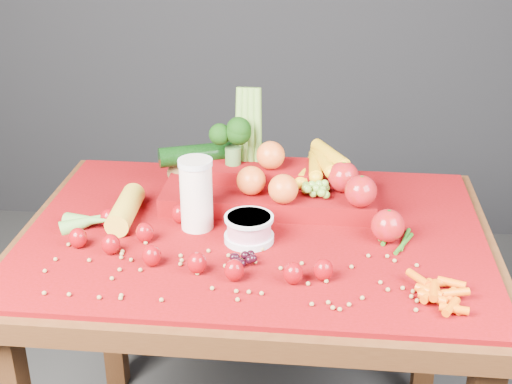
# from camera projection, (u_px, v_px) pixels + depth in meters

# --- Properties ---
(table) EXTENTS (1.10, 0.80, 0.75)m
(table) POSITION_uv_depth(u_px,v_px,m) (255.00, 270.00, 1.70)
(table) COLOR #391C0D
(table) RESTS_ON ground
(red_cloth) EXTENTS (1.05, 0.75, 0.01)m
(red_cloth) POSITION_uv_depth(u_px,v_px,m) (255.00, 232.00, 1.65)
(red_cloth) COLOR maroon
(red_cloth) RESTS_ON table
(milk_glass) EXTENTS (0.08, 0.08, 0.17)m
(milk_glass) POSITION_uv_depth(u_px,v_px,m) (196.00, 192.00, 1.63)
(milk_glass) COLOR silver
(milk_glass) RESTS_ON red_cloth
(yogurt_bowl) EXTENTS (0.11, 0.11, 0.06)m
(yogurt_bowl) POSITION_uv_depth(u_px,v_px,m) (249.00, 228.00, 1.59)
(yogurt_bowl) COLOR silver
(yogurt_bowl) RESTS_ON red_cloth
(strawberry_scatter) EXTENTS (0.58, 0.28, 0.05)m
(strawberry_scatter) POSITION_uv_depth(u_px,v_px,m) (179.00, 246.00, 1.53)
(strawberry_scatter) COLOR #93000D
(strawberry_scatter) RESTS_ON red_cloth
(dark_grape_cluster) EXTENTS (0.06, 0.05, 0.03)m
(dark_grape_cluster) POSITION_uv_depth(u_px,v_px,m) (243.00, 258.00, 1.51)
(dark_grape_cluster) COLOR black
(dark_grape_cluster) RESTS_ON red_cloth
(soybean_scatter) EXTENTS (0.84, 0.24, 0.01)m
(soybean_scatter) POSITION_uv_depth(u_px,v_px,m) (245.00, 273.00, 1.47)
(soybean_scatter) COLOR #9F7F44
(soybean_scatter) RESTS_ON red_cloth
(corn_ear) EXTENTS (0.19, 0.23, 0.06)m
(corn_ear) POSITION_uv_depth(u_px,v_px,m) (102.00, 217.00, 1.66)
(corn_ear) COLOR gold
(corn_ear) RESTS_ON red_cloth
(potato) EXTENTS (0.10, 0.07, 0.07)m
(potato) POSITION_uv_depth(u_px,v_px,m) (186.00, 173.00, 1.86)
(potato) COLOR brown
(potato) RESTS_ON red_cloth
(baby_carrot_pile) EXTENTS (0.18, 0.18, 0.03)m
(baby_carrot_pile) POSITION_uv_depth(u_px,v_px,m) (434.00, 293.00, 1.38)
(baby_carrot_pile) COLOR #DE5807
(baby_carrot_pile) RESTS_ON red_cloth
(green_bean_pile) EXTENTS (0.14, 0.12, 0.01)m
(green_bean_pile) POSITION_uv_depth(u_px,v_px,m) (396.00, 237.00, 1.61)
(green_bean_pile) COLOR #245D15
(green_bean_pile) RESTS_ON red_cloth
(produce_mound) EXTENTS (0.61, 0.37, 0.27)m
(produce_mound) POSITION_uv_depth(u_px,v_px,m) (276.00, 180.00, 1.76)
(produce_mound) COLOR maroon
(produce_mound) RESTS_ON red_cloth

